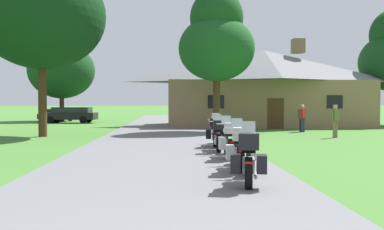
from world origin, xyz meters
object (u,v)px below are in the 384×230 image
(tree_left_near, at_px, (42,0))
(parked_navy_sedan_far_left, at_px, (57,115))
(motorcycle_yellow_nearest_to_camera, at_px, (249,159))
(bystander_red_shirt_near_lodge, at_px, (303,117))
(parked_black_suv_far_left, at_px, (71,114))
(tree_left_far, at_px, (61,63))
(motorcycle_white_fourth_in_row, at_px, (218,135))
(bystander_olive_shirt_by_tree, at_px, (335,119))
(tree_by_lodge_front, at_px, (217,40))
(bystander_olive_shirt_beside_signpost, at_px, (302,116))
(motorcycle_white_second_in_row, at_px, (239,149))
(motorcycle_white_farthest_in_row, at_px, (215,132))
(motorcycle_white_third_in_row, at_px, (229,140))

(tree_left_near, distance_m, parked_navy_sedan_far_left, 19.96)
(motorcycle_yellow_nearest_to_camera, height_order, bystander_red_shirt_near_lodge, bystander_red_shirt_near_lodge)
(parked_black_suv_far_left, bearing_deg, tree_left_far, 27.75)
(motorcycle_white_fourth_in_row, bearing_deg, bystander_red_shirt_near_lodge, 62.56)
(motorcycle_white_fourth_in_row, relative_size, bystander_olive_shirt_by_tree, 1.24)
(tree_left_far, relative_size, tree_by_lodge_front, 1.14)
(bystander_red_shirt_near_lodge, distance_m, parked_black_suv_far_left, 21.05)
(bystander_olive_shirt_beside_signpost, height_order, bystander_olive_shirt_by_tree, same)
(motorcycle_white_second_in_row, distance_m, motorcycle_white_fourth_in_row, 4.46)
(motorcycle_white_farthest_in_row, height_order, parked_black_suv_far_left, parked_black_suv_far_left)
(bystander_olive_shirt_by_tree, height_order, parked_black_suv_far_left, bystander_olive_shirt_by_tree)
(motorcycle_white_third_in_row, relative_size, tree_left_near, 0.18)
(motorcycle_white_third_in_row, bearing_deg, bystander_olive_shirt_by_tree, 52.66)
(motorcycle_yellow_nearest_to_camera, relative_size, parked_navy_sedan_far_left, 0.47)
(motorcycle_white_fourth_in_row, distance_m, motorcycle_white_farthest_in_row, 1.75)
(bystander_olive_shirt_by_tree, distance_m, parked_black_suv_far_left, 24.10)
(motorcycle_white_fourth_in_row, relative_size, parked_navy_sedan_far_left, 0.47)
(bystander_red_shirt_near_lodge, height_order, bystander_olive_shirt_beside_signpost, bystander_olive_shirt_beside_signpost)
(motorcycle_white_second_in_row, distance_m, bystander_red_shirt_near_lodge, 16.04)
(bystander_olive_shirt_by_tree, height_order, tree_by_lodge_front, tree_by_lodge_front)
(motorcycle_white_fourth_in_row, bearing_deg, motorcycle_white_second_in_row, -85.22)
(motorcycle_white_second_in_row, bearing_deg, motorcycle_white_third_in_row, 93.32)
(motorcycle_white_third_in_row, bearing_deg, tree_left_near, 133.42)
(bystander_olive_shirt_beside_signpost, height_order, tree_by_lodge_front, tree_by_lodge_front)
(motorcycle_white_second_in_row, height_order, tree_left_near, tree_left_near)
(motorcycle_yellow_nearest_to_camera, xyz_separation_m, bystander_olive_shirt_beside_signpost, (6.48, 17.06, 0.34))
(bystander_olive_shirt_by_tree, xyz_separation_m, parked_navy_sedan_far_left, (-19.24, 19.93, -0.31))
(motorcycle_white_second_in_row, bearing_deg, motorcycle_yellow_nearest_to_camera, -88.58)
(motorcycle_white_fourth_in_row, height_order, parked_black_suv_far_left, parked_black_suv_far_left)
(tree_left_near, bearing_deg, parked_navy_sedan_far_left, 102.53)
(tree_left_far, relative_size, parked_black_suv_far_left, 2.09)
(motorcycle_white_fourth_in_row, xyz_separation_m, bystander_red_shirt_near_lodge, (6.33, 10.30, 0.31))
(motorcycle_white_third_in_row, xyz_separation_m, tree_by_lodge_front, (0.96, 12.63, 5.00))
(tree_by_lodge_front, xyz_separation_m, parked_black_suv_far_left, (-11.61, 12.33, -4.83))
(bystander_olive_shirt_beside_signpost, relative_size, tree_by_lodge_front, 0.19)
(motorcycle_white_farthest_in_row, relative_size, bystander_olive_shirt_beside_signpost, 1.24)
(motorcycle_white_second_in_row, distance_m, tree_left_near, 16.14)
(motorcycle_white_farthest_in_row, relative_size, tree_left_far, 0.21)
(bystander_red_shirt_near_lodge, xyz_separation_m, tree_by_lodge_front, (-5.24, 0.29, 4.68))
(bystander_olive_shirt_beside_signpost, bearing_deg, motorcycle_yellow_nearest_to_camera, 76.49)
(bystander_olive_shirt_beside_signpost, relative_size, tree_left_far, 0.17)
(motorcycle_white_third_in_row, height_order, tree_by_lodge_front, tree_by_lodge_front)
(motorcycle_white_farthest_in_row, bearing_deg, parked_black_suv_far_left, 122.86)
(tree_left_far, bearing_deg, parked_navy_sedan_far_left, -100.55)
(bystander_olive_shirt_beside_signpost, distance_m, parked_black_suv_far_left, 20.92)
(bystander_red_shirt_near_lodge, relative_size, parked_black_suv_far_left, 0.35)
(parked_black_suv_far_left, xyz_separation_m, parked_navy_sedan_far_left, (-2.03, 3.06, -0.13))
(motorcycle_white_second_in_row, bearing_deg, bystander_red_shirt_near_lodge, 72.01)
(motorcycle_yellow_nearest_to_camera, distance_m, motorcycle_white_second_in_row, 1.98)
(bystander_red_shirt_near_lodge, relative_size, tree_left_near, 0.14)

